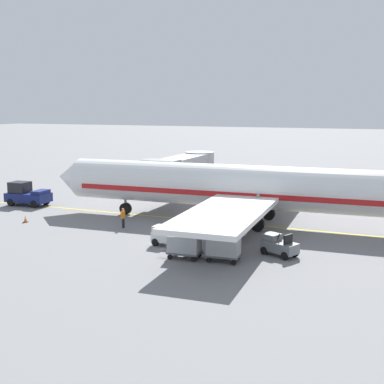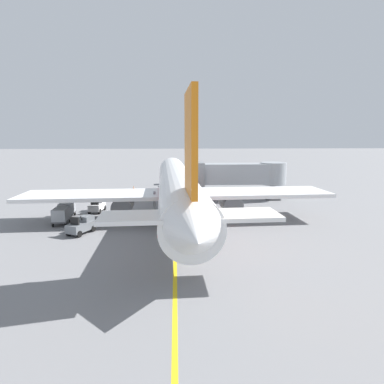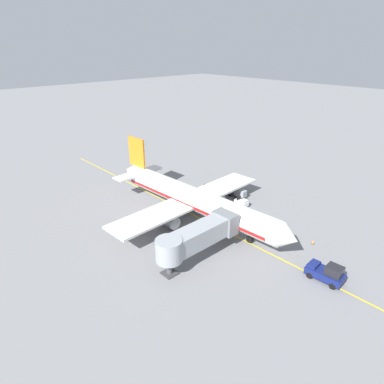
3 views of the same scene
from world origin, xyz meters
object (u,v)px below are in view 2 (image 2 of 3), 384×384
object	(u,v)px
parked_airliner	(177,187)
baggage_tug_trailing	(97,206)
jet_bridge	(237,174)
pushback_tractor	(174,178)
ground_crew_wing_walker	(136,194)
baggage_cart_second_in_train	(61,215)
baggage_tug_lead	(82,225)
safety_cone_nose_left	(134,188)
baggage_cart_front	(67,208)

from	to	relation	value
parked_airliner	baggage_tug_trailing	world-z (taller)	parked_airliner
jet_bridge	pushback_tractor	world-z (taller)	jet_bridge
ground_crew_wing_walker	jet_bridge	bearing A→B (deg)	1.07
parked_airliner	baggage_tug_trailing	distance (m)	9.71
ground_crew_wing_walker	parked_airliner	bearing A→B (deg)	-58.97
baggage_cart_second_in_train	ground_crew_wing_walker	size ratio (longest dim) A/B	1.74
baggage_tug_trailing	ground_crew_wing_walker	size ratio (longest dim) A/B	1.54
parked_airliner	baggage_cart_second_in_train	world-z (taller)	parked_airliner
baggage_tug_lead	ground_crew_wing_walker	size ratio (longest dim) A/B	1.64
pushback_tractor	ground_crew_wing_walker	xyz separation A→B (m)	(-4.90, -14.17, -0.15)
pushback_tractor	baggage_tug_trailing	size ratio (longest dim) A/B	1.73
pushback_tractor	baggage_tug_lead	world-z (taller)	pushback_tractor
jet_bridge	baggage_cart_second_in_train	bearing A→B (deg)	-149.54
parked_airliner	pushback_tractor	world-z (taller)	parked_airliner
ground_crew_wing_walker	safety_cone_nose_left	world-z (taller)	ground_crew_wing_walker
parked_airliner	baggage_cart_second_in_train	bearing A→B (deg)	-170.16
baggage_cart_front	safety_cone_nose_left	world-z (taller)	baggage_cart_front
baggage_tug_lead	baggage_tug_trailing	xyz separation A→B (m)	(-0.59, 8.03, 0.00)
pushback_tractor	baggage_cart_second_in_train	bearing A→B (deg)	-112.90
jet_bridge	baggage_tug_lead	world-z (taller)	jet_bridge
safety_cone_nose_left	jet_bridge	bearing A→B (deg)	-31.09
baggage_cart_second_in_train	safety_cone_nose_left	xyz separation A→B (m)	(4.21, 19.86, -0.66)
jet_bridge	safety_cone_nose_left	bearing A→B (deg)	148.91
jet_bridge	baggage_cart_front	bearing A→B (deg)	-156.27
baggage_cart_front	safety_cone_nose_left	size ratio (longest dim) A/B	4.98
ground_crew_wing_walker	safety_cone_nose_left	bearing A→B (deg)	99.06
baggage_tug_trailing	pushback_tractor	bearing A→B (deg)	67.19
jet_bridge	safety_cone_nose_left	world-z (taller)	jet_bridge
baggage_tug_trailing	ground_crew_wing_walker	distance (m)	6.79
jet_bridge	ground_crew_wing_walker	world-z (taller)	jet_bridge
jet_bridge	baggage_tug_lead	size ratio (longest dim) A/B	4.63
baggage_tug_lead	baggage_cart_front	distance (m)	6.46
jet_bridge	baggage_cart_front	world-z (taller)	jet_bridge
baggage_cart_front	ground_crew_wing_walker	bearing A→B (deg)	53.72
jet_bridge	pushback_tractor	xyz separation A→B (m)	(-8.25, 13.92, -2.35)
baggage_tug_trailing	ground_crew_wing_walker	xyz separation A→B (m)	(3.50, 5.81, 0.24)
baggage_tug_trailing	baggage_tug_lead	bearing A→B (deg)	-85.80
safety_cone_nose_left	baggage_cart_front	bearing A→B (deg)	-104.84
parked_airliner	jet_bridge	xyz separation A→B (m)	(7.79, 9.15, 0.27)
jet_bridge	safety_cone_nose_left	xyz separation A→B (m)	(-14.59, 8.80, -3.16)
parked_airliner	jet_bridge	bearing A→B (deg)	49.59
baggage_cart_front	ground_crew_wing_walker	distance (m)	10.14
parked_airliner	pushback_tractor	bearing A→B (deg)	91.14
baggage_cart_second_in_train	ground_crew_wing_walker	world-z (taller)	ground_crew_wing_walker
baggage_tug_trailing	baggage_cart_front	world-z (taller)	baggage_tug_trailing
jet_bridge	baggage_tug_trailing	xyz separation A→B (m)	(-16.65, -6.06, -2.74)
baggage_cart_second_in_train	jet_bridge	bearing A→B (deg)	30.46
parked_airliner	baggage_tug_trailing	bearing A→B (deg)	160.74
safety_cone_nose_left	baggage_tug_trailing	bearing A→B (deg)	-97.89
baggage_cart_second_in_train	safety_cone_nose_left	distance (m)	20.31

